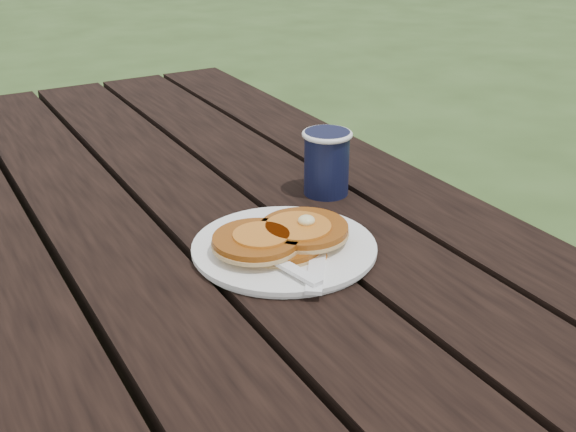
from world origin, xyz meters
TOP-DOWN VIEW (x-y plane):
  - plate at (0.03, -0.06)m, footprint 0.26×0.26m
  - pancake_stack at (0.03, -0.07)m, footprint 0.18×0.11m
  - knife at (0.05, -0.11)m, footprint 0.12×0.16m
  - fork at (0.00, -0.13)m, footprint 0.06×0.16m
  - coffee_cup at (0.18, 0.07)m, footprint 0.08×0.08m

SIDE VIEW (x-z plane):
  - plate at x=0.03m, z-range 0.75..0.76m
  - knife at x=0.05m, z-range 0.76..0.76m
  - fork at x=0.00m, z-range 0.77..0.77m
  - pancake_stack at x=0.03m, z-range 0.76..0.79m
  - coffee_cup at x=0.18m, z-range 0.76..0.86m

